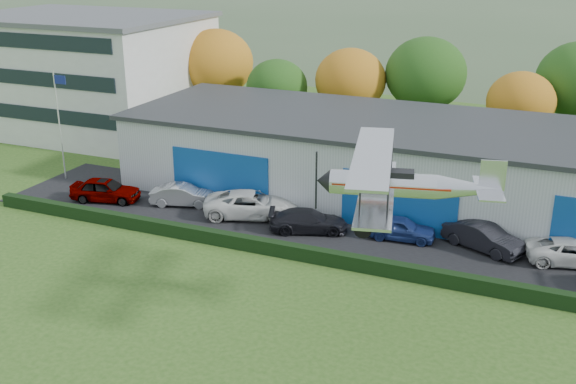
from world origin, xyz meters
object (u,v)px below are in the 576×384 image
at_px(car_3, 308,221).
at_px(car_4, 400,228).
at_px(flagpole, 60,116).
at_px(hangar, 422,162).
at_px(car_1, 183,195).
at_px(car_2, 251,204).
at_px(car_6, 573,252).
at_px(office_block, 85,72).
at_px(car_5, 483,237).
at_px(biplane, 399,183).
at_px(car_0, 105,190).

bearing_deg(car_3, car_4, -99.44).
relative_size(flagpole, car_4, 1.98).
bearing_deg(hangar, car_1, -152.70).
xyz_separation_m(car_2, car_4, (9.56, 0.25, -0.13)).
bearing_deg(car_6, car_1, 77.60).
distance_m(hangar, office_block, 33.84).
relative_size(hangar, car_3, 8.65).
bearing_deg(car_5, car_6, -64.81).
bearing_deg(car_2, car_1, 69.83).
height_order(car_2, car_4, car_2).
bearing_deg(car_5, biplane, -169.07).
distance_m(car_6, biplane, 14.24).
bearing_deg(biplane, car_5, 62.95).
height_order(car_1, car_5, car_5).
relative_size(car_0, car_3, 0.99).
height_order(car_2, car_6, car_2).
xyz_separation_m(car_3, car_5, (10.01, 1.48, 0.08)).
bearing_deg(hangar, car_5, -52.46).
bearing_deg(car_0, car_3, -101.85).
relative_size(car_3, car_5, 1.01).
height_order(car_0, biplane, biplane).
height_order(car_2, biplane, biplane).
bearing_deg(car_4, biplane, -173.33).
height_order(flagpole, car_4, flagpole).
xyz_separation_m(flagpole, car_4, (25.33, -1.09, -4.05)).
height_order(car_0, car_2, car_2).
xyz_separation_m(hangar, car_3, (-4.92, -8.11, -1.93)).
distance_m(hangar, car_1, 16.00).
bearing_deg(office_block, flagpole, -58.03).
bearing_deg(flagpole, car_3, -6.09).
bearing_deg(car_2, car_0, 77.55).
bearing_deg(car_6, car_5, 76.48).
bearing_deg(biplane, car_2, 126.72).
height_order(hangar, biplane, biplane).
distance_m(office_block, flagpole, 15.33).
bearing_deg(car_0, car_6, -99.90).
xyz_separation_m(hangar, flagpole, (-24.88, -5.98, 2.13)).
bearing_deg(car_3, biplane, -160.61).
height_order(flagpole, car_3, flagpole).
bearing_deg(car_4, car_6, -92.15).
bearing_deg(flagpole, car_1, -6.93).
bearing_deg(car_6, car_4, 78.94).
xyz_separation_m(car_3, biplane, (7.46, -8.97, 6.34)).
bearing_deg(biplane, car_0, 145.51).
height_order(car_3, biplane, biplane).
distance_m(car_0, car_4, 19.83).
relative_size(car_6, biplane, 0.55).
bearing_deg(office_block, car_1, -37.15).
relative_size(office_block, car_2, 3.51).
height_order(office_block, car_5, office_block).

